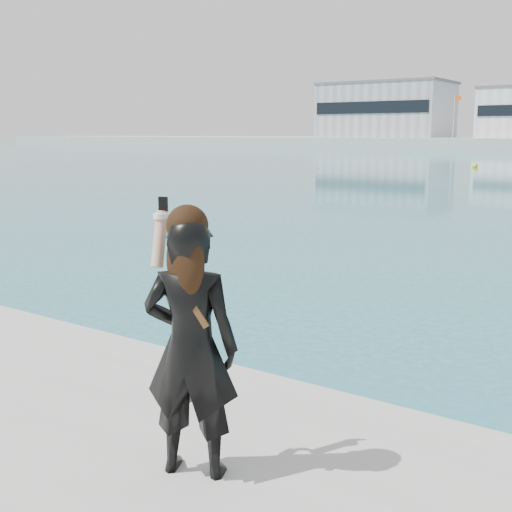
{
  "coord_description": "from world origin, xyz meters",
  "views": [
    {
      "loc": [
        2.38,
        -3.53,
        2.91
      ],
      "look_at": [
        -0.08,
        0.02,
        2.08
      ],
      "focal_mm": 45.0,
      "sensor_mm": 36.0,
      "label": 1
    }
  ],
  "objects": [
    {
      "name": "buoy_extra",
      "position": [
        -13.68,
        52.35,
        0.0
      ],
      "size": [
        0.5,
        0.5,
        0.5
      ],
      "primitive_type": "sphere",
      "color": "yellow",
      "rests_on": "ground"
    },
    {
      "name": "warehouse_grey_left",
      "position": [
        -55.0,
        127.98,
        7.76
      ],
      "size": [
        26.52,
        16.36,
        11.5
      ],
      "color": "gray",
      "rests_on": "far_quay"
    },
    {
      "name": "flagpole_left",
      "position": [
        -37.91,
        121.0,
        6.54
      ],
      "size": [
        1.28,
        0.16,
        8.0
      ],
      "color": "silver",
      "rests_on": "far_quay"
    },
    {
      "name": "woman",
      "position": [
        -0.08,
        -0.68,
        1.67
      ],
      "size": [
        0.7,
        0.59,
        1.72
      ],
      "rotation": [
        0.0,
        0.0,
        3.54
      ],
      "color": "black",
      "rests_on": "near_quay"
    }
  ]
}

